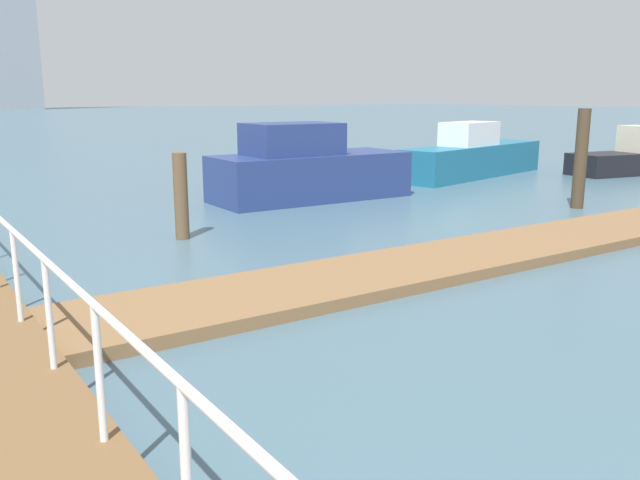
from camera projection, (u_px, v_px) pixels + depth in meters
name	position (u px, v px, depth m)	size (l,w,h in m)	color
ground_plane	(80.00, 209.00, 17.22)	(300.00, 300.00, 0.00)	#476675
floating_dock	(471.00, 256.00, 11.81)	(15.63, 2.00, 0.18)	olive
boardwalk_railing	(14.00, 249.00, 7.31)	(0.06, 28.77, 1.08)	white
dock_piling_1	(181.00, 196.00, 13.47)	(0.29, 0.29, 1.76)	brown
dock_piling_3	(581.00, 159.00, 17.10)	(0.32, 0.32, 2.56)	#473826
moored_boat_1	(307.00, 169.00, 18.63)	(5.64, 2.27, 2.15)	navy
moored_boat_4	(473.00, 157.00, 23.94)	(7.53, 3.19, 1.96)	#1E6B8C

